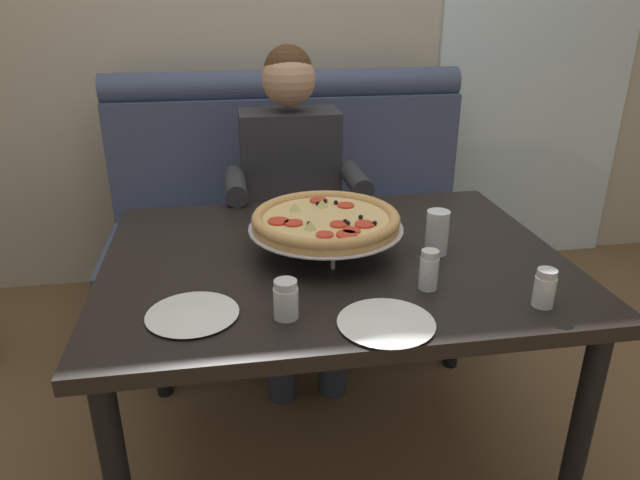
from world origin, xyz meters
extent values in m
plane|color=brown|center=(0.00, 0.00, 0.00)|extent=(16.00, 16.00, 0.00)
cube|color=#BCB29E|center=(0.00, 1.54, 1.40)|extent=(6.00, 0.12, 2.80)
cube|color=white|center=(1.38, 1.46, 1.40)|extent=(1.10, 0.02, 2.80)
cube|color=#424C6B|center=(0.00, 0.84, 0.23)|extent=(1.66, 0.60, 0.46)
cube|color=#424C6B|center=(0.00, 1.23, 0.69)|extent=(1.66, 0.18, 0.65)
cylinder|color=#424C6B|center=(0.00, 1.23, 1.06)|extent=(1.66, 0.14, 0.14)
cube|color=black|center=(0.00, 0.00, 0.73)|extent=(1.32, 1.00, 0.04)
cylinder|color=black|center=(0.59, -0.43, 0.35)|extent=(0.06, 0.06, 0.71)
cylinder|color=black|center=(-0.59, 0.43, 0.35)|extent=(0.06, 0.06, 0.71)
cylinder|color=black|center=(0.59, 0.43, 0.35)|extent=(0.06, 0.06, 0.71)
cube|color=#2D3342|center=(-0.03, 0.59, 0.54)|extent=(0.34, 0.40, 0.15)
cylinder|color=#2D3342|center=(-0.13, 0.34, 0.23)|extent=(0.11, 0.11, 0.46)
cylinder|color=#2D3342|center=(0.07, 0.34, 0.23)|extent=(0.11, 0.11, 0.46)
cube|color=#2D2D33|center=(-0.03, 0.81, 0.74)|extent=(0.40, 0.22, 0.56)
cylinder|color=#2D2D33|center=(-0.26, 0.59, 0.79)|extent=(0.08, 0.28, 0.08)
cylinder|color=#2D2D33|center=(0.20, 0.59, 0.79)|extent=(0.08, 0.28, 0.08)
sphere|color=tan|center=(-0.03, 0.79, 1.15)|extent=(0.21, 0.21, 0.21)
sphere|color=#472D19|center=(-0.03, 0.80, 1.18)|extent=(0.19, 0.19, 0.19)
cylinder|color=silver|center=(-0.02, -0.09, 0.79)|extent=(0.01, 0.01, 0.08)
cylinder|color=silver|center=(-0.12, 0.09, 0.79)|extent=(0.01, 0.01, 0.08)
cylinder|color=silver|center=(0.08, 0.09, 0.79)|extent=(0.01, 0.01, 0.08)
torus|color=silver|center=(-0.02, 0.03, 0.82)|extent=(0.25, 0.25, 0.01)
cylinder|color=silver|center=(-0.02, 0.03, 0.83)|extent=(0.45, 0.45, 0.00)
cylinder|color=tan|center=(-0.02, 0.03, 0.84)|extent=(0.43, 0.43, 0.02)
torus|color=tan|center=(-0.02, 0.03, 0.86)|extent=(0.43, 0.43, 0.03)
cylinder|color=#E5C17A|center=(-0.02, 0.03, 0.85)|extent=(0.37, 0.37, 0.01)
cylinder|color=red|center=(-0.02, 0.17, 0.86)|extent=(0.05, 0.05, 0.01)
cylinder|color=red|center=(0.01, -0.04, 0.86)|extent=(0.05, 0.05, 0.01)
cylinder|color=red|center=(0.03, -0.09, 0.86)|extent=(0.05, 0.05, 0.01)
cylinder|color=red|center=(0.01, -0.11, 0.86)|extent=(0.06, 0.06, 0.01)
cylinder|color=red|center=(-0.04, -0.11, 0.86)|extent=(0.05, 0.05, 0.01)
cylinder|color=red|center=(-0.16, 0.01, 0.86)|extent=(0.06, 0.06, 0.01)
cylinder|color=red|center=(-0.12, -0.01, 0.86)|extent=(0.05, 0.05, 0.01)
cylinder|color=red|center=(0.06, 0.11, 0.86)|extent=(0.05, 0.05, 0.01)
cylinder|color=red|center=(0.08, -0.05, 0.86)|extent=(0.05, 0.05, 0.01)
sphere|color=black|center=(0.03, -0.03, 0.86)|extent=(0.01, 0.01, 0.01)
sphere|color=black|center=(-0.03, 0.13, 0.86)|extent=(0.01, 0.01, 0.01)
sphere|color=black|center=(0.03, -0.04, 0.86)|extent=(0.01, 0.01, 0.01)
sphere|color=black|center=(0.11, -0.05, 0.86)|extent=(0.01, 0.01, 0.01)
sphere|color=black|center=(0.00, 0.15, 0.86)|extent=(0.01, 0.01, 0.01)
sphere|color=black|center=(0.03, 0.13, 0.86)|extent=(0.01, 0.01, 0.01)
sphere|color=black|center=(-0.08, -0.03, 0.86)|extent=(0.01, 0.01, 0.01)
sphere|color=black|center=(0.08, 0.00, 0.86)|extent=(0.01, 0.01, 0.01)
cone|color=#CCC675|center=(-0.01, 0.12, 0.87)|extent=(0.04, 0.04, 0.02)
cone|color=#CCC675|center=(-0.08, -0.05, 0.87)|extent=(0.04, 0.04, 0.02)
cone|color=#CCC675|center=(-0.10, 0.10, 0.87)|extent=(0.04, 0.04, 0.02)
cylinder|color=white|center=(0.45, -0.37, 0.79)|extent=(0.05, 0.05, 0.08)
cylinder|color=#4C6633|center=(0.45, -0.37, 0.77)|extent=(0.04, 0.04, 0.04)
cylinder|color=silver|center=(0.45, -0.37, 0.84)|extent=(0.05, 0.05, 0.02)
cylinder|color=white|center=(0.20, -0.24, 0.79)|extent=(0.05, 0.05, 0.09)
cylinder|color=silver|center=(0.20, -0.24, 0.78)|extent=(0.04, 0.04, 0.06)
cylinder|color=silver|center=(0.20, -0.24, 0.85)|extent=(0.04, 0.04, 0.02)
cylinder|color=white|center=(-0.17, -0.33, 0.79)|extent=(0.06, 0.06, 0.08)
cylinder|color=#A82D19|center=(-0.17, -0.33, 0.77)|extent=(0.05, 0.05, 0.05)
cylinder|color=silver|center=(-0.17, -0.33, 0.83)|extent=(0.05, 0.05, 0.02)
cylinder|color=white|center=(0.05, -0.40, 0.75)|extent=(0.16, 0.16, 0.01)
cone|color=white|center=(0.05, -0.40, 0.76)|extent=(0.23, 0.23, 0.01)
cylinder|color=white|center=(-0.39, -0.29, 0.75)|extent=(0.15, 0.15, 0.01)
cone|color=white|center=(-0.39, -0.29, 0.76)|extent=(0.22, 0.22, 0.01)
cylinder|color=silver|center=(0.30, -0.04, 0.81)|extent=(0.07, 0.07, 0.13)
cylinder|color=#4C2814|center=(0.30, -0.04, 0.78)|extent=(0.06, 0.06, 0.07)
cylinder|color=black|center=(1.30, 2.13, 0.22)|extent=(0.02, 0.02, 0.44)
cylinder|color=black|center=(1.36, 1.87, 0.22)|extent=(0.02, 0.02, 0.44)
cylinder|color=black|center=(1.56, 2.18, 0.22)|extent=(0.02, 0.02, 0.44)
cylinder|color=black|center=(1.61, 1.93, 0.22)|extent=(0.02, 0.02, 0.44)
cylinder|color=black|center=(1.46, 2.03, 0.45)|extent=(0.40, 0.40, 0.02)
cube|color=black|center=(1.61, 2.06, 0.65)|extent=(0.09, 0.32, 0.42)
camera|label=1|loc=(-0.29, -1.51, 1.45)|focal=32.44mm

